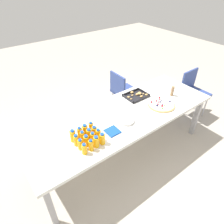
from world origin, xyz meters
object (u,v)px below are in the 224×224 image
Objects in this scene: juice_bottle_4 at (80,145)px; juice_bottle_0 at (84,149)px; juice_bottle_5 at (86,141)px; fruit_pizza at (161,104)px; juice_bottle_7 at (98,135)px; juice_bottle_2 at (96,142)px; juice_bottle_1 at (91,145)px; juice_bottle_13 at (80,133)px; juice_bottle_10 at (89,134)px; juice_bottle_3 at (102,139)px; plate_stack at (126,121)px; chair_far_right at (123,90)px; juice_bottle_14 at (85,130)px; party_table at (123,117)px; juice_bottle_15 at (91,128)px; napkin_stack at (112,131)px; snack_tray at (137,95)px; juice_bottle_8 at (76,140)px; juice_bottle_9 at (82,137)px; juice_bottle_11 at (94,132)px; chair_end at (193,90)px; cardboard_tube at (172,91)px; juice_bottle_12 at (73,136)px; juice_bottle_6 at (93,138)px.

juice_bottle_0 is at bearing -89.66° from juice_bottle_4.
juice_bottle_5 is 1.20m from fruit_pizza.
juice_bottle_2 is at bearing -136.44° from juice_bottle_7.
juice_bottle_13 reaches higher than juice_bottle_1.
juice_bottle_10 is 1.12m from fruit_pizza.
plate_stack is at bearing 15.65° from juice_bottle_3.
juice_bottle_14 reaches higher than chair_far_right.
party_table is 17.92× the size of juice_bottle_15.
juice_bottle_1 is 0.93× the size of juice_bottle_13.
snack_tray is at bearing 28.43° from napkin_stack.
juice_bottle_8 is (-0.23, 0.08, -0.01)m from juice_bottle_7.
juice_bottle_0 is 0.23m from juice_bottle_7.
party_table is 0.68m from juice_bottle_9.
juice_bottle_10 reaches higher than juice_bottle_11.
party_table is at bearing 5.42° from juice_bottle_15.
juice_bottle_14 is (0.08, 0.07, 0.00)m from juice_bottle_9.
chair_end is 5.57× the size of juice_bottle_7.
juice_bottle_9 is at bearing 178.83° from juice_bottle_11.
cardboard_tube reaches higher than juice_bottle_2.
juice_bottle_5 and juice_bottle_8 have the same top height.
fruit_pizza is (1.28, -0.03, -0.05)m from juice_bottle_8.
juice_bottle_11 is 0.45m from plate_stack.
snack_tray is at bearing 15.59° from juice_bottle_15.
juice_bottle_2 reaches higher than juice_bottle_5.
juice_bottle_7 is (0.15, -0.01, 0.01)m from juice_bottle_5.
juice_bottle_12 is at bearing 137.36° from juice_bottle_9.
juice_bottle_10 is (0.00, 0.14, -0.00)m from juice_bottle_2.
juice_bottle_11 is (0.22, 0.16, 0.00)m from juice_bottle_0.
party_table is 0.56m from juice_bottle_7.
juice_bottle_15 is (0.15, 0.07, 0.00)m from juice_bottle_9.
juice_bottle_9 is (-0.01, 0.16, 0.00)m from juice_bottle_1.
juice_bottle_14 is 0.08m from juice_bottle_15.
juice_bottle_10 is 1.44m from cardboard_tube.
juice_bottle_9 is at bearing 168.87° from napkin_stack.
cardboard_tube is at bearing -1.27° from juice_bottle_15.
juice_bottle_14 is at bearing 108.55° from juice_bottle_3.
chair_far_right is (0.64, 0.77, -0.17)m from party_table.
juice_bottle_3 is 0.43× the size of snack_tray.
juice_bottle_2 is 1.06× the size of juice_bottle_4.
chair_far_right is 6.14× the size of juice_bottle_11.
juice_bottle_9 is at bearing 177.43° from plate_stack.
juice_bottle_4 is at bearing 90.34° from juice_bottle_0.
juice_bottle_8 is at bearing -179.81° from juice_bottle_11.
juice_bottle_3 is (-0.51, -0.27, 0.12)m from party_table.
juice_bottle_5 is 0.08m from juice_bottle_6.
juice_bottle_4 is 0.21m from juice_bottle_14.
juice_bottle_12 is (-0.15, 0.22, 0.01)m from juice_bottle_2.
fruit_pizza is at bearing -5.65° from juice_bottle_14.
juice_bottle_7 is (-0.51, -0.20, 0.13)m from party_table.
juice_bottle_1 is at bearing 0.58° from juice_bottle_0.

